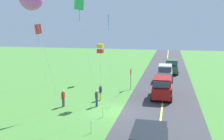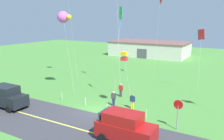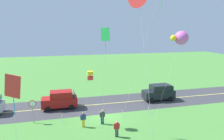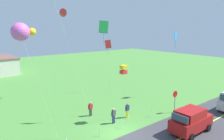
{
  "view_description": "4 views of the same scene",
  "coord_description": "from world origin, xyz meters",
  "views": [
    {
      "loc": [
        -21.11,
        -4.52,
        7.5
      ],
      "look_at": [
        0.33,
        0.42,
        3.64
      ],
      "focal_mm": 40.54,
      "sensor_mm": 36.0,
      "label": 1
    },
    {
      "loc": [
        12.26,
        -18.29,
        8.9
      ],
      "look_at": [
        0.29,
        2.65,
        3.67
      ],
      "focal_mm": 37.9,
      "sensor_mm": 36.0,
      "label": 2
    },
    {
      "loc": [
        5.13,
        22.85,
        9.97
      ],
      "look_at": [
        -0.11,
        2.46,
        5.92
      ],
      "focal_mm": 34.12,
      "sensor_mm": 36.0,
      "label": 3
    },
    {
      "loc": [
        -12.06,
        -13.74,
        9.37
      ],
      "look_at": [
        -0.48,
        0.63,
        5.82
      ],
      "focal_mm": 34.8,
      "sensor_mm": 36.0,
      "label": 4
    }
  ],
  "objects": [
    {
      "name": "kite_cyan_top",
      "position": [
        7.45,
        11.38,
        6.98
      ],
      "size": [
        0.95,
        0.97,
        7.75
      ],
      "color": "silver",
      "rests_on": "ground"
    },
    {
      "name": "kite_blue_mid",
      "position": [
        2.06,
        1.96,
        5.36
      ],
      "size": [
        1.13,
        0.56,
        5.8
      ],
      "color": "silver",
      "rests_on": "ground"
    },
    {
      "name": "ground_plane",
      "position": [
        0.0,
        0.0,
        -0.05
      ],
      "size": [
        120.0,
        120.0,
        0.1
      ],
      "primitive_type": "cube",
      "color": "#478438"
    },
    {
      "name": "person_child_watcher",
      "position": [
        0.84,
        2.01,
        0.86
      ],
      "size": [
        0.58,
        0.22,
        1.6
      ],
      "rotation": [
        0.0,
        0.0,
        3.07
      ],
      "color": "navy",
      "rests_on": "ground"
    },
    {
      "name": "fence_post_1",
      "position": [
        -1.8,
        0.7,
        0.45
      ],
      "size": [
        0.05,
        0.05,
        0.9
      ],
      "primitive_type": "cylinder",
      "color": "silver",
      "rests_on": "ground"
    },
    {
      "name": "person_adult_near",
      "position": [
        0.1,
        5.05,
        0.86
      ],
      "size": [
        0.58,
        0.22,
        1.6
      ],
      "rotation": [
        0.0,
        0.0,
        0.14
      ],
      "color": "#3F3F47",
      "rests_on": "ground"
    },
    {
      "name": "kite_purple_back",
      "position": [
        13.21,
        3.89,
        8.23
      ],
      "size": [
        1.01,
        0.45,
        9.02
      ],
      "color": "silver",
      "rests_on": "ground"
    },
    {
      "name": "asphalt_road",
      "position": [
        0.0,
        -4.0,
        0.0
      ],
      "size": [
        120.0,
        7.0,
        0.0
      ],
      "primitive_type": "cube",
      "color": "#38383D",
      "rests_on": "ground"
    },
    {
      "name": "kite_yellow_high",
      "position": [
        0.82,
        3.52,
        9.32
      ],
      "size": [
        0.74,
        1.89,
        10.14
      ],
      "color": "silver",
      "rests_on": "ground"
    },
    {
      "name": "car_suv_foreground",
      "position": [
        5.11,
        -3.86,
        1.15
      ],
      "size": [
        4.4,
        2.12,
        2.24
      ],
      "color": "maroon",
      "rests_on": "ground"
    },
    {
      "name": "car_parked_east_near",
      "position": [
        13.86,
        -3.96,
        1.15
      ],
      "size": [
        4.4,
        2.12,
        2.24
      ],
      "color": "#B7B7BC",
      "rests_on": "ground"
    },
    {
      "name": "fence_post_2",
      "position": [
        0.85,
        0.7,
        0.45
      ],
      "size": [
        0.05,
        0.05,
        0.9
      ],
      "primitive_type": "cylinder",
      "color": "silver",
      "rests_on": "ground"
    },
    {
      "name": "person_adult_companion",
      "position": [
        2.9,
        2.21,
        0.86
      ],
      "size": [
        0.58,
        0.22,
        1.6
      ],
      "rotation": [
        0.0,
        0.0,
        1.42
      ],
      "color": "yellow",
      "rests_on": "ground"
    },
    {
      "name": "road_centre_stripe",
      "position": [
        0.0,
        -4.0,
        0.01
      ],
      "size": [
        120.0,
        0.16,
        0.0
      ],
      "primitive_type": "cube",
      "color": "#E5E04C",
      "rests_on": "asphalt_road"
    },
    {
      "name": "stop_sign",
      "position": [
        7.99,
        -0.1,
        1.8
      ],
      "size": [
        0.76,
        0.08,
        2.56
      ],
      "color": "gray",
      "rests_on": "ground"
    },
    {
      "name": "fence_post_3",
      "position": [
        5.0,
        0.7,
        0.45
      ],
      "size": [
        0.05,
        0.05,
        0.9
      ],
      "primitive_type": "cylinder",
      "color": "silver",
      "rests_on": "ground"
    },
    {
      "name": "car_parked_east_far",
      "position": [
        19.7,
        -4.84,
        1.15
      ],
      "size": [
        4.4,
        2.12,
        2.24
      ],
      "color": "#2D5633",
      "rests_on": "ground"
    },
    {
      "name": "fence_post_0",
      "position": [
        -5.03,
        0.7,
        0.45
      ],
      "size": [
        0.05,
        0.05,
        0.9
      ],
      "primitive_type": "cylinder",
      "color": "silver",
      "rests_on": "ground"
    }
  ]
}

